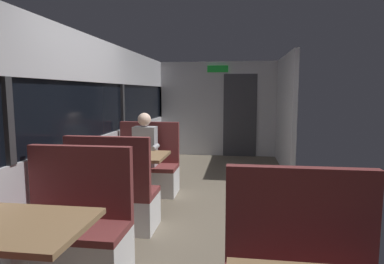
% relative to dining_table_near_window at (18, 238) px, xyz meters
% --- Properties ---
extents(ground_plane, '(3.30, 9.20, 0.02)m').
position_rel_dining_table_near_window_xyz_m(ground_plane, '(0.89, 2.09, -0.65)').
color(ground_plane, '#665B4C').
extents(carriage_window_panel_left, '(0.09, 8.48, 2.30)m').
position_rel_dining_table_near_window_xyz_m(carriage_window_panel_left, '(-0.56, 2.09, 0.47)').
color(carriage_window_panel_left, '#B2B2B7').
rests_on(carriage_window_panel_left, ground_plane).
extents(carriage_end_bulkhead, '(2.90, 0.11, 2.30)m').
position_rel_dining_table_near_window_xyz_m(carriage_end_bulkhead, '(0.95, 6.28, 0.50)').
color(carriage_end_bulkhead, '#B2B2B7').
rests_on(carriage_end_bulkhead, ground_plane).
extents(carriage_aisle_panel_right, '(0.08, 2.40, 2.30)m').
position_rel_dining_table_near_window_xyz_m(carriage_aisle_panel_right, '(2.34, 5.09, 0.51)').
color(carriage_aisle_panel_right, '#B2B2B7').
rests_on(carriage_aisle_panel_right, ground_plane).
extents(dining_table_near_window, '(0.90, 0.70, 0.74)m').
position_rel_dining_table_near_window_xyz_m(dining_table_near_window, '(0.00, 0.00, 0.00)').
color(dining_table_near_window, '#9E9EA3').
rests_on(dining_table_near_window, ground_plane).
extents(bench_near_window_facing_entry, '(0.95, 0.50, 1.10)m').
position_rel_dining_table_near_window_xyz_m(bench_near_window_facing_entry, '(0.00, 0.70, -0.31)').
color(bench_near_window_facing_entry, silver).
rests_on(bench_near_window_facing_entry, ground_plane).
extents(dining_table_mid_window, '(0.90, 0.70, 0.74)m').
position_rel_dining_table_near_window_xyz_m(dining_table_mid_window, '(0.00, 2.35, 0.00)').
color(dining_table_mid_window, '#9E9EA3').
rests_on(dining_table_mid_window, ground_plane).
extents(bench_mid_window_facing_end, '(0.95, 0.50, 1.10)m').
position_rel_dining_table_near_window_xyz_m(bench_mid_window_facing_end, '(0.00, 1.65, -0.31)').
color(bench_mid_window_facing_end, silver).
rests_on(bench_mid_window_facing_end, ground_plane).
extents(bench_mid_window_facing_entry, '(0.95, 0.50, 1.10)m').
position_rel_dining_table_near_window_xyz_m(bench_mid_window_facing_entry, '(0.00, 3.05, -0.31)').
color(bench_mid_window_facing_entry, silver).
rests_on(bench_mid_window_facing_entry, ground_plane).
extents(seated_passenger, '(0.47, 0.55, 1.26)m').
position_rel_dining_table_near_window_xyz_m(seated_passenger, '(0.00, 2.98, -0.10)').
color(seated_passenger, '#26262D').
rests_on(seated_passenger, ground_plane).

